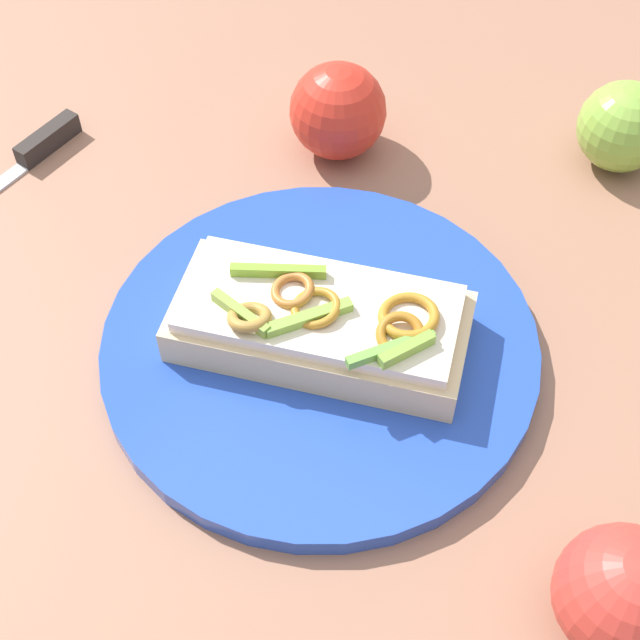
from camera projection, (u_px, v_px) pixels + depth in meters
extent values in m
plane|color=#9B6850|center=(320.00, 352.00, 0.60)|extent=(2.00, 2.00, 0.00)
cylinder|color=blue|center=(320.00, 346.00, 0.59)|extent=(0.28, 0.28, 0.01)
cube|color=beige|center=(320.00, 327.00, 0.58)|extent=(0.20, 0.12, 0.03)
cube|color=#F0DEC4|center=(320.00, 309.00, 0.56)|extent=(0.18, 0.11, 0.01)
torus|color=#B67B23|center=(409.00, 316.00, 0.55)|extent=(0.04, 0.04, 0.01)
torus|color=#B86D2D|center=(292.00, 291.00, 0.56)|extent=(0.04, 0.04, 0.01)
torus|color=#B26F20|center=(403.00, 330.00, 0.54)|extent=(0.04, 0.04, 0.02)
torus|color=#B37824|center=(317.00, 308.00, 0.55)|extent=(0.04, 0.04, 0.01)
torus|color=#AC8038|center=(249.00, 317.00, 0.55)|extent=(0.03, 0.03, 0.02)
cube|color=#89AC40|center=(240.00, 313.00, 0.55)|extent=(0.04, 0.02, 0.01)
cube|color=#81B03E|center=(407.00, 349.00, 0.53)|extent=(0.02, 0.04, 0.01)
cube|color=#7CAB30|center=(278.00, 271.00, 0.57)|extent=(0.06, 0.03, 0.01)
cube|color=#85B041|center=(315.00, 320.00, 0.55)|extent=(0.04, 0.05, 0.01)
cube|color=#70B144|center=(391.00, 348.00, 0.53)|extent=(0.04, 0.05, 0.01)
sphere|color=red|center=(624.00, 595.00, 0.46)|extent=(0.10, 0.10, 0.07)
sphere|color=red|center=(338.00, 111.00, 0.69)|extent=(0.08, 0.08, 0.07)
sphere|color=#84B23E|center=(623.00, 127.00, 0.68)|extent=(0.09, 0.09, 0.07)
cube|color=#2B2421|center=(48.00, 139.00, 0.71)|extent=(0.02, 0.06, 0.02)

